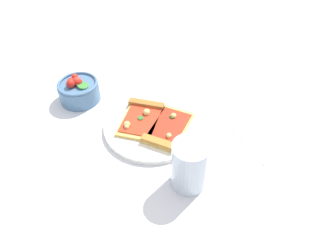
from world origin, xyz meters
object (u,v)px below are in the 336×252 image
plate (153,125)px  soda_glass (189,166)px  pizza_slice_far (167,130)px  paper_napkin (265,138)px  salad_bowl (79,90)px  pizza_slice_near (142,117)px

plate → soda_glass: 0.21m
pizza_slice_far → paper_napkin: 0.26m
pizza_slice_far → soda_glass: 0.16m
plate → pizza_slice_far: 0.05m
soda_glass → paper_napkin: bearing=29.3°
pizza_slice_far → plate: bearing=137.8°
pizza_slice_far → salad_bowl: salad_bowl is taller
paper_napkin → soda_glass: bearing=-150.7°
plate → paper_napkin: 0.30m
pizza_slice_near → paper_napkin: size_ratio=1.12×
pizza_slice_far → salad_bowl: size_ratio=1.49×
plate → pizza_slice_near: pizza_slice_near is taller
pizza_slice_near → paper_napkin: (0.32, -0.09, -0.02)m
pizza_slice_far → salad_bowl: 0.30m
salad_bowl → soda_glass: size_ratio=0.95×
salad_bowl → pizza_slice_far: bearing=-34.4°
pizza_slice_near → paper_napkin: pizza_slice_near is taller
paper_napkin → pizza_slice_near: bearing=164.9°
salad_bowl → paper_napkin: (0.50, -0.20, -0.03)m
pizza_slice_near → soda_glass: size_ratio=1.35×
plate → pizza_slice_far: pizza_slice_far is taller
pizza_slice_far → soda_glass: (0.04, -0.15, 0.04)m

